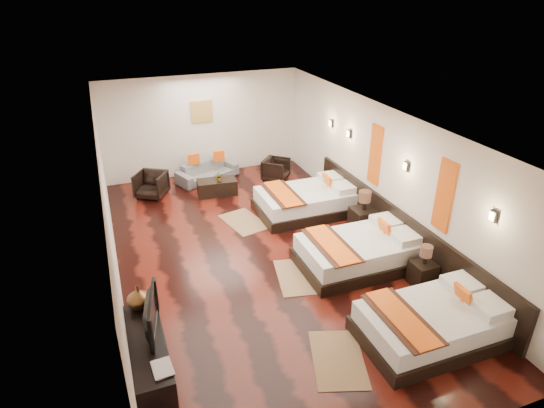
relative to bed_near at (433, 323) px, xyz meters
name	(u,v)px	position (x,y,z in m)	size (l,w,h in m)	color
floor	(260,254)	(-1.70, 3.24, -0.29)	(5.50, 9.50, 0.01)	black
ceiling	(258,121)	(-1.70, 3.24, 2.51)	(5.50, 9.50, 0.01)	white
back_wall	(202,126)	(-1.70, 7.99, 1.11)	(5.50, 0.01, 2.80)	silver
left_wall	(109,216)	(-4.45, 3.24, 1.11)	(0.01, 9.50, 2.80)	silver
right_wall	(382,173)	(1.05, 3.24, 1.11)	(0.01, 9.50, 2.80)	silver
headboard_panel	(398,230)	(1.01, 2.44, 0.16)	(0.08, 6.60, 0.90)	black
bed_near	(433,323)	(0.00, 0.00, 0.00)	(2.21, 1.39, 0.85)	black
bed_mid	(360,251)	(0.00, 2.20, 0.01)	(2.31, 1.45, 0.88)	black
bed_far	(307,201)	(0.00, 4.64, 0.02)	(2.33, 1.46, 0.89)	black
nightstand_a	(423,271)	(0.75, 1.23, 0.00)	(0.41, 0.41, 0.81)	black
nightstand_b	(363,217)	(0.75, 3.35, 0.05)	(0.50, 0.50, 0.98)	black
jute_mat_near	(338,359)	(-1.58, 0.10, -0.28)	(0.75, 1.20, 0.01)	olive
jute_mat_mid	(298,276)	(-1.29, 2.25, -0.28)	(0.75, 1.20, 0.01)	olive
jute_mat_far	(244,222)	(-1.58, 4.69, -0.28)	(0.75, 1.20, 0.01)	olive
tv_console	(149,356)	(-4.20, 0.87, -0.01)	(0.50, 1.80, 0.55)	black
tv	(146,315)	(-4.15, 1.08, 0.55)	(0.99, 0.13, 0.57)	black
book	(153,372)	(-4.20, 0.26, 0.28)	(0.25, 0.34, 0.03)	black
figurine	(139,297)	(-4.20, 1.66, 0.45)	(0.36, 0.36, 0.38)	brown
sofa	(207,171)	(-1.76, 7.45, -0.04)	(1.73, 0.68, 0.50)	slate
armchair_left	(151,185)	(-3.37, 6.86, 0.04)	(0.71, 0.73, 0.66)	black
armchair_right	(276,169)	(0.02, 6.76, 0.02)	(0.65, 0.67, 0.61)	black
coffee_table	(217,187)	(-1.76, 6.40, -0.09)	(1.00, 0.50, 0.40)	black
table_plant	(219,176)	(-1.70, 6.33, 0.24)	(0.23, 0.20, 0.25)	#266421
orange_panel_a	(444,196)	(1.03, 1.34, 1.41)	(0.04, 0.40, 1.30)	#D86014
orange_panel_b	(375,155)	(1.03, 3.54, 1.41)	(0.04, 0.40, 1.30)	#D86014
sconce_near	(493,216)	(1.01, 0.24, 1.56)	(0.07, 0.12, 0.18)	black
sconce_mid	(406,166)	(1.01, 2.44, 1.56)	(0.07, 0.12, 0.18)	black
sconce_far	(349,134)	(1.01, 4.64, 1.56)	(0.07, 0.12, 0.18)	black
sconce_lounge	(331,123)	(1.01, 5.54, 1.56)	(0.07, 0.12, 0.18)	black
gold_artwork	(202,112)	(-1.70, 7.97, 1.51)	(0.60, 0.04, 0.60)	#AD873F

